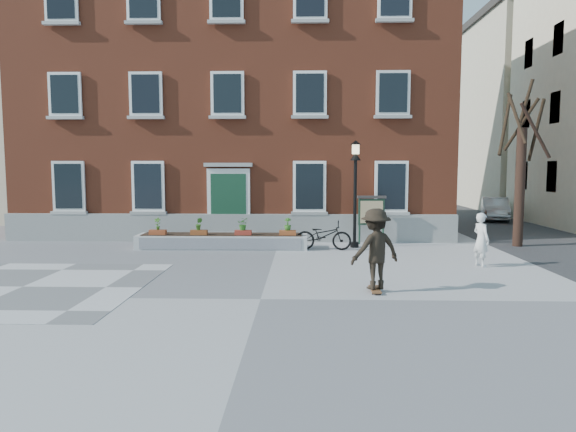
{
  "coord_description": "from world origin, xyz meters",
  "views": [
    {
      "loc": [
        0.95,
        -11.29,
        2.97
      ],
      "look_at": [
        0.5,
        4.0,
        1.5
      ],
      "focal_mm": 32.0,
      "sensor_mm": 36.0,
      "label": 1
    }
  ],
  "objects_px": {
    "lamp_post": "(355,179)",
    "notice_board": "(371,212)",
    "skateboarder": "(375,249)",
    "bicycle": "(323,235)",
    "bystander": "(481,240)",
    "parked_car": "(495,209)"
  },
  "relations": [
    {
      "from": "bicycle",
      "to": "skateboarder",
      "type": "bearing_deg",
      "value": -166.66
    },
    {
      "from": "bicycle",
      "to": "notice_board",
      "type": "relative_size",
      "value": 1.06
    },
    {
      "from": "notice_board",
      "to": "skateboarder",
      "type": "relative_size",
      "value": 0.94
    },
    {
      "from": "bicycle",
      "to": "bystander",
      "type": "height_order",
      "value": "bystander"
    },
    {
      "from": "notice_board",
      "to": "skateboarder",
      "type": "distance_m",
      "value": 7.6
    },
    {
      "from": "bicycle",
      "to": "lamp_post",
      "type": "bearing_deg",
      "value": -58.48
    },
    {
      "from": "bicycle",
      "to": "skateboarder",
      "type": "xyz_separation_m",
      "value": [
        0.99,
        -6.16,
        0.51
      ]
    },
    {
      "from": "bicycle",
      "to": "lamp_post",
      "type": "xyz_separation_m",
      "value": [
        1.17,
        0.61,
        2.02
      ]
    },
    {
      "from": "bystander",
      "to": "notice_board",
      "type": "distance_m",
      "value": 5.09
    },
    {
      "from": "parked_car",
      "to": "bicycle",
      "type": "bearing_deg",
      "value": -116.97
    },
    {
      "from": "bicycle",
      "to": "bystander",
      "type": "distance_m",
      "value": 5.44
    },
    {
      "from": "lamp_post",
      "to": "notice_board",
      "type": "relative_size",
      "value": 2.1
    },
    {
      "from": "notice_board",
      "to": "skateboarder",
      "type": "xyz_separation_m",
      "value": [
        -0.9,
        -7.55,
        -0.23
      ]
    },
    {
      "from": "parked_car",
      "to": "skateboarder",
      "type": "bearing_deg",
      "value": -101.92
    },
    {
      "from": "parked_car",
      "to": "notice_board",
      "type": "bearing_deg",
      "value": -114.99
    },
    {
      "from": "lamp_post",
      "to": "skateboarder",
      "type": "height_order",
      "value": "lamp_post"
    },
    {
      "from": "bicycle",
      "to": "bystander",
      "type": "relative_size",
      "value": 1.23
    },
    {
      "from": "parked_car",
      "to": "bystander",
      "type": "height_order",
      "value": "bystander"
    },
    {
      "from": "bicycle",
      "to": "lamp_post",
      "type": "distance_m",
      "value": 2.41
    },
    {
      "from": "parked_car",
      "to": "notice_board",
      "type": "xyz_separation_m",
      "value": [
        -8.1,
        -9.22,
        0.63
      ]
    },
    {
      "from": "lamp_post",
      "to": "notice_board",
      "type": "height_order",
      "value": "lamp_post"
    },
    {
      "from": "bicycle",
      "to": "parked_car",
      "type": "bearing_deg",
      "value": -39.05
    }
  ]
}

